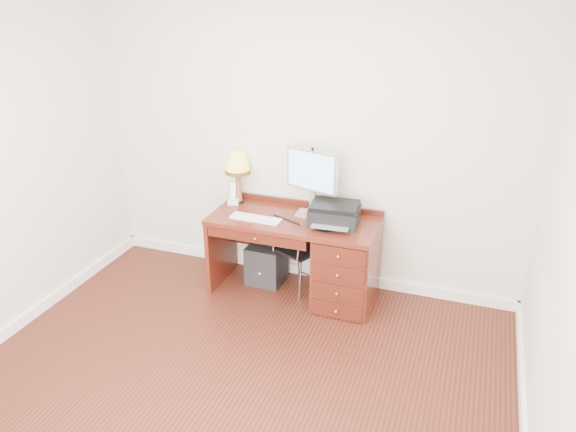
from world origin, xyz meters
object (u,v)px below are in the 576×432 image
at_px(desk, 328,257).
at_px(chair, 298,246).
at_px(monitor, 311,174).
at_px(printer, 334,214).
at_px(phone, 233,197).
at_px(equipment_box, 267,263).
at_px(leg_lamp, 238,166).

height_order(desk, chair, chair).
bearing_deg(desk, chair, 172.79).
xyz_separation_m(monitor, printer, (0.26, -0.15, -0.28)).
bearing_deg(monitor, printer, -12.50).
bearing_deg(chair, phone, -164.16).
bearing_deg(phone, chair, -23.37).
bearing_deg(equipment_box, leg_lamp, 165.52).
xyz_separation_m(printer, leg_lamp, (-0.98, 0.17, 0.27)).
bearing_deg(leg_lamp, phone, -124.43).
distance_m(phone, equipment_box, 0.71).
height_order(monitor, leg_lamp, monitor).
height_order(desk, printer, printer).
height_order(printer, equipment_box, printer).
bearing_deg(phone, equipment_box, -21.86).
bearing_deg(chair, equipment_box, -165.71).
bearing_deg(desk, printer, 15.36).
height_order(monitor, printer, monitor).
relative_size(monitor, leg_lamp, 1.20).
height_order(chair, equipment_box, chair).
bearing_deg(leg_lamp, monitor, -1.97).
height_order(phone, equipment_box, phone).
bearing_deg(equipment_box, phone, 174.81).
bearing_deg(chair, leg_lamp, -168.74).
xyz_separation_m(desk, chair, (-0.30, 0.04, 0.05)).
height_order(desk, equipment_box, desk).
height_order(leg_lamp, phone, leg_lamp).
bearing_deg(printer, equipment_box, 168.92).
bearing_deg(printer, leg_lamp, 166.03).
relative_size(printer, phone, 2.08).
xyz_separation_m(phone, equipment_box, (0.34, -0.04, -0.62)).
bearing_deg(equipment_box, desk, -6.97).
distance_m(leg_lamp, chair, 0.93).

